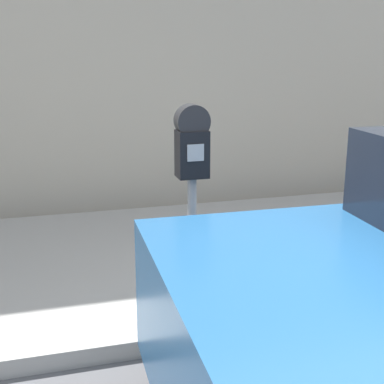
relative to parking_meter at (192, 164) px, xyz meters
The scene contains 2 objects.
sidewalk 1.75m from the parking_meter, 65.14° to the left, with size 24.00×2.80×0.12m.
parking_meter is the anchor object (origin of this frame).
Camera 1 is at (-1.43, -2.10, 1.86)m, focal length 50.00 mm.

